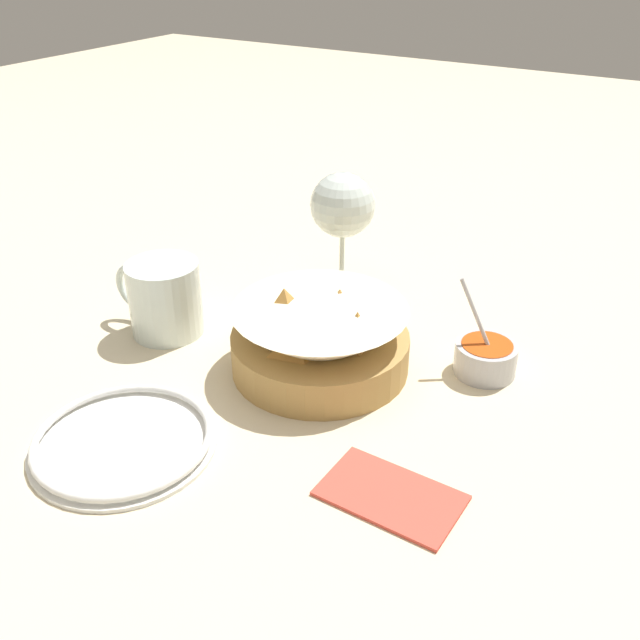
{
  "coord_description": "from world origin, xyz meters",
  "views": [
    {
      "loc": [
        -0.34,
        0.59,
        0.48
      ],
      "look_at": [
        0.03,
        -0.02,
        0.07
      ],
      "focal_mm": 40.0,
      "sensor_mm": 36.0,
      "label": 1
    }
  ],
  "objects_px": {
    "wine_glass": "(343,208)",
    "beer_mug": "(165,301)",
    "food_basket": "(319,340)",
    "side_plate": "(123,441)",
    "sauce_cup": "(485,357)"
  },
  "relations": [
    {
      "from": "wine_glass",
      "to": "beer_mug",
      "type": "bearing_deg",
      "value": 59.51
    },
    {
      "from": "food_basket",
      "to": "wine_glass",
      "type": "relative_size",
      "value": 1.23
    },
    {
      "from": "beer_mug",
      "to": "side_plate",
      "type": "relative_size",
      "value": 0.68
    },
    {
      "from": "beer_mug",
      "to": "sauce_cup",
      "type": "bearing_deg",
      "value": -162.6
    },
    {
      "from": "food_basket",
      "to": "beer_mug",
      "type": "bearing_deg",
      "value": 7.67
    },
    {
      "from": "beer_mug",
      "to": "food_basket",
      "type": "bearing_deg",
      "value": -172.33
    },
    {
      "from": "food_basket",
      "to": "beer_mug",
      "type": "xyz_separation_m",
      "value": [
        0.22,
        0.03,
        0.01
      ]
    },
    {
      "from": "food_basket",
      "to": "beer_mug",
      "type": "distance_m",
      "value": 0.22
    },
    {
      "from": "side_plate",
      "to": "wine_glass",
      "type": "bearing_deg",
      "value": -91.9
    },
    {
      "from": "food_basket",
      "to": "beer_mug",
      "type": "relative_size",
      "value": 1.62
    },
    {
      "from": "sauce_cup",
      "to": "side_plate",
      "type": "distance_m",
      "value": 0.42
    },
    {
      "from": "wine_glass",
      "to": "side_plate",
      "type": "distance_m",
      "value": 0.44
    },
    {
      "from": "sauce_cup",
      "to": "wine_glass",
      "type": "height_order",
      "value": "wine_glass"
    },
    {
      "from": "sauce_cup",
      "to": "wine_glass",
      "type": "xyz_separation_m",
      "value": [
        0.26,
        -0.1,
        0.1
      ]
    },
    {
      "from": "sauce_cup",
      "to": "beer_mug",
      "type": "bearing_deg",
      "value": 17.4
    }
  ]
}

